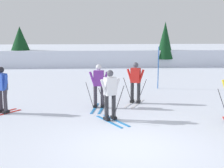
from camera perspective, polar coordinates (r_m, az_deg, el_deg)
name	(u,v)px	position (r m, az deg, el deg)	size (l,w,h in m)	color
ground_plane	(132,147)	(8.20, 3.81, -11.56)	(120.00, 120.00, 0.00)	silver
far_snow_ridge	(103,56)	(28.00, -1.68, 5.19)	(80.00, 6.38, 1.39)	silver
skier_white	(110,94)	(10.25, -0.32, -1.81)	(1.07, 1.59, 1.71)	#237AC6
skier_purple	(99,84)	(11.97, -2.45, 0.07)	(0.99, 1.64, 1.71)	#237AC6
skier_blue	(2,89)	(11.83, -19.69, -0.81)	(1.30, 1.47, 1.71)	red
skier_red	(135,81)	(12.74, 4.36, 0.47)	(1.03, 1.60, 1.71)	silver
trail_marker_pole	(158,68)	(16.10, 8.55, 2.98)	(0.04, 0.04, 2.17)	#1E56AD
conifer_far_left	(165,40)	(25.78, 9.78, 7.95)	(1.40, 1.40, 3.70)	#513823
conifer_far_right	(20,43)	(26.37, -16.62, 7.36)	(2.01, 2.01, 3.31)	#513823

